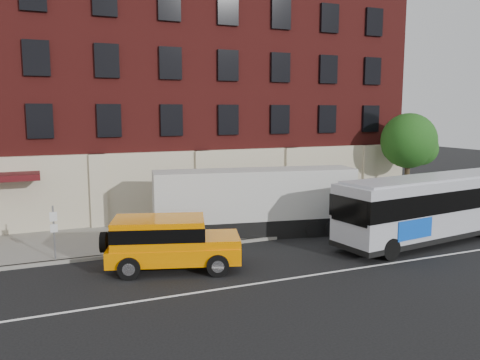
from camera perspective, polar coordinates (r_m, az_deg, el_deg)
name	(u,v)px	position (r m, az deg, el deg)	size (l,w,h in m)	color
ground	(300,282)	(19.02, 7.11, -11.83)	(120.00, 120.00, 0.00)	black
sidewalk	(218,228)	(26.83, -2.57, -5.68)	(60.00, 6.00, 0.15)	gray
kerb	(239,242)	(24.13, -0.07, -7.25)	(60.00, 0.25, 0.15)	gray
lane_line	(294,278)	(19.43, 6.36, -11.36)	(60.00, 0.12, 0.01)	white
building	(177,94)	(33.62, -7.43, 9.94)	(30.00, 12.10, 15.00)	#5B1715
sign_pole	(54,230)	(22.18, -21.02, -5.51)	(0.30, 0.20, 2.50)	gray
street_tree	(409,143)	(33.69, 19.28, 4.14)	(3.60, 3.60, 6.20)	#36291B
city_bus	(438,205)	(26.21, 22.28, -2.73)	(12.24, 4.16, 3.29)	#B3B5BF
yellow_suv	(168,240)	(20.18, -8.49, -6.99)	(5.80, 3.67, 2.16)	#FF8500
shipping_container	(255,203)	(25.23, 1.82, -2.74)	(10.66, 3.91, 3.48)	black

